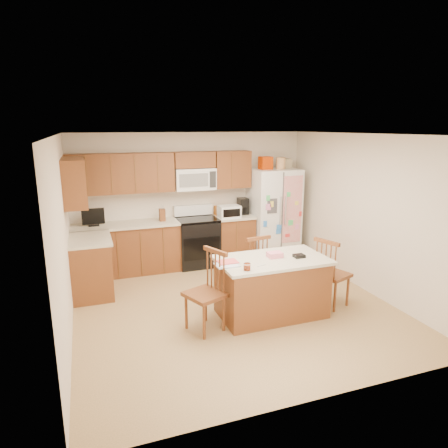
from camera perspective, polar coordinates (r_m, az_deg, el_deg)
name	(u,v)px	position (r m, az deg, el deg)	size (l,w,h in m)	color
ground	(233,306)	(6.08, 1.27, -11.58)	(4.50, 4.50, 0.00)	olive
room_shell	(233,211)	(5.62, 1.35, 1.82)	(4.60, 4.60, 2.52)	beige
cabinetry	(146,224)	(7.20, -11.14, -0.06)	(3.36, 1.56, 2.15)	brown
stove	(197,241)	(7.64, -3.86, -2.44)	(0.76, 0.65, 1.13)	black
refrigerator	(273,213)	(8.03, 7.08, 1.57)	(0.90, 0.79, 2.04)	white
island	(271,286)	(5.70, 6.79, -8.83)	(1.60, 0.90, 0.92)	brown
windsor_chair_left	(206,293)	(5.24, -2.54, -9.84)	(0.58, 0.59, 1.07)	brown
windsor_chair_back	(253,267)	(6.29, 4.19, -6.11)	(0.48, 0.46, 1.00)	brown
windsor_chair_right	(331,274)	(6.12, 15.02, -6.93)	(0.56, 0.57, 1.04)	brown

